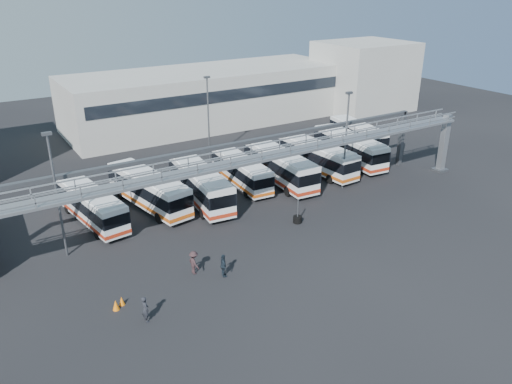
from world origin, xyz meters
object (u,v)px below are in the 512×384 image
light_pole_left (56,189)px  pedestrian_d (223,266)px  bus_6 (280,165)px  bus_9 (358,134)px  bus_7 (317,156)px  light_pole_mid (346,136)px  bus_3 (148,189)px  bus_5 (241,170)px  bus_8 (349,147)px  pedestrian_a (145,309)px  tire_stack (298,219)px  bus_4 (200,183)px  light_pole_back (208,115)px  bus_2 (91,204)px  pedestrian_c (194,263)px  cone_right (116,305)px  cone_left (122,301)px

light_pole_left → pedestrian_d: light_pole_left is taller
bus_6 → bus_9: bus_6 is taller
bus_7 → light_pole_mid: bearing=-99.9°
bus_3 → bus_5: bus_3 is taller
bus_7 → bus_8: bearing=2.1°
pedestrian_a → tire_stack: bearing=-72.6°
light_pole_left → bus_4: size_ratio=0.86×
light_pole_back → tire_stack: 19.84m
bus_3 → bus_5: (10.34, 0.12, -0.20)m
bus_8 → pedestrian_a: bus_8 is taller
bus_2 → bus_7: size_ratio=0.95×
bus_4 → pedestrian_a: (-11.34, -15.10, -1.03)m
bus_4 → light_pole_left: bearing=-159.1°
bus_2 → bus_8: bus_8 is taller
bus_9 → light_pole_left: bearing=-157.6°
light_pole_left → light_pole_back: size_ratio=1.00×
bus_2 → bus_3: 5.57m
light_pole_mid → bus_9: 15.34m
pedestrian_c → tire_stack: 11.94m
bus_5 → cone_right: 23.30m
tire_stack → pedestrian_d: bearing=-156.8°
pedestrian_d → cone_left: 7.58m
bus_4 → bus_9: 25.84m
pedestrian_d → tire_stack: (9.95, 4.27, -0.53)m
light_pole_back → bus_5: bearing=-94.5°
bus_3 → pedestrian_c: bearing=-106.1°
light_pole_mid → bus_5: light_pole_mid is taller
bus_6 → pedestrian_d: bus_6 is taller
light_pole_left → bus_7: (28.66, 4.27, -3.84)m
bus_2 → bus_5: bearing=-6.4°
light_pole_back → tire_stack: (-0.90, -19.08, -5.34)m
light_pole_left → bus_6: bearing=9.5°
bus_3 → cone_right: bus_3 is taller
bus_2 → bus_3: size_ratio=0.92×
light_pole_back → tire_stack: size_ratio=4.42×
light_pole_mid → bus_8: light_pole_mid is taller
light_pole_back → cone_right: light_pole_back is taller
bus_8 → bus_9: (5.13, 4.14, -0.18)m
bus_2 → tire_stack: 18.62m
pedestrian_c → cone_right: bearing=96.1°
bus_3 → bus_4: bus_4 is taller
bus_3 → cone_right: (-7.87, -14.36, -1.53)m
light_pole_mid → bus_4: size_ratio=0.86×
bus_3 → bus_5: 10.34m
bus_3 → bus_4: 4.97m
bus_7 → bus_9: bus_7 is taller
tire_stack → bus_7: bearing=44.4°
bus_2 → bus_3: (5.55, 0.37, 0.15)m
light_pole_back → bus_2: bearing=-151.2°
bus_8 → bus_6: bearing=-170.5°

